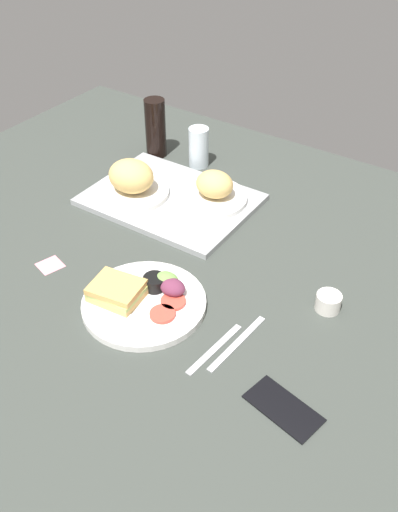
% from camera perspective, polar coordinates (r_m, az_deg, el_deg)
% --- Properties ---
extents(ground_plane, '(1.90, 1.50, 0.03)m').
position_cam_1_polar(ground_plane, '(1.36, -1.40, -2.16)').
color(ground_plane, '#383D38').
extents(serving_tray, '(0.45, 0.34, 0.02)m').
position_cam_1_polar(serving_tray, '(1.60, -2.88, 5.70)').
color(serving_tray, '#9EA0A3').
rests_on(serving_tray, ground_plane).
extents(bread_plate_near, '(0.21, 0.21, 0.10)m').
position_cam_1_polar(bread_plate_near, '(1.60, -6.84, 7.47)').
color(bread_plate_near, white).
rests_on(bread_plate_near, serving_tray).
extents(bread_plate_far, '(0.21, 0.21, 0.09)m').
position_cam_1_polar(bread_plate_far, '(1.57, 1.37, 6.61)').
color(bread_plate_far, white).
rests_on(bread_plate_far, serving_tray).
extents(plate_with_salad, '(0.28, 0.28, 0.05)m').
position_cam_1_polar(plate_with_salad, '(1.27, -5.68, -4.22)').
color(plate_with_salad, white).
rests_on(plate_with_salad, ground_plane).
extents(drinking_glass, '(0.06, 0.06, 0.12)m').
position_cam_1_polar(drinking_glass, '(1.75, -0.03, 10.90)').
color(drinking_glass, silver).
rests_on(drinking_glass, ground_plane).
extents(soda_bottle, '(0.06, 0.06, 0.18)m').
position_cam_1_polar(soda_bottle, '(1.80, -4.40, 12.72)').
color(soda_bottle, black).
rests_on(soda_bottle, ground_plane).
extents(espresso_cup, '(0.06, 0.06, 0.04)m').
position_cam_1_polar(espresso_cup, '(1.28, 12.88, -4.54)').
color(espresso_cup, silver).
rests_on(espresso_cup, ground_plane).
extents(fork, '(0.03, 0.17, 0.01)m').
position_cam_1_polar(fork, '(1.18, 1.57, -9.29)').
color(fork, '#B7B7BC').
rests_on(fork, ground_plane).
extents(knife, '(0.03, 0.19, 0.01)m').
position_cam_1_polar(knife, '(1.19, 3.86, -8.69)').
color(knife, '#B7B7BC').
rests_on(knife, ground_plane).
extents(cell_phone, '(0.16, 0.10, 0.01)m').
position_cam_1_polar(cell_phone, '(1.09, 8.49, -14.84)').
color(cell_phone, black).
rests_on(cell_phone, ground_plane).
extents(sticky_note, '(0.07, 0.07, 0.00)m').
position_cam_1_polar(sticky_note, '(1.42, -14.75, -0.89)').
color(sticky_note, pink).
rests_on(sticky_note, ground_plane).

